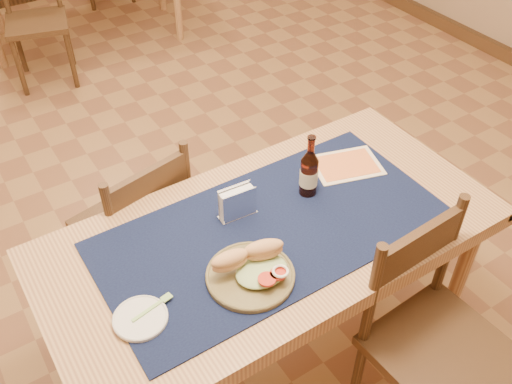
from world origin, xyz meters
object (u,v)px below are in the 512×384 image
beer_bottle (309,173)px  napkin_holder (237,203)px  chair_main_near (434,339)px  main_table (271,246)px  chair_main_far (138,226)px  sandwich_plate (252,270)px

beer_bottle → napkin_holder: 0.29m
chair_main_near → napkin_holder: size_ratio=6.69×
main_table → napkin_holder: napkin_holder is taller
chair_main_far → main_table: bearing=-61.9°
chair_main_near → napkin_holder: (-0.39, 0.65, 0.33)m
chair_main_near → sandwich_plate: size_ratio=3.29×
main_table → chair_main_far: chair_main_far is taller
chair_main_far → beer_bottle: size_ratio=3.50×
chair_main_near → beer_bottle: beer_bottle is taller
main_table → sandwich_plate: size_ratio=5.63×
chair_main_far → napkin_holder: size_ratio=6.32×
sandwich_plate → napkin_holder: napkin_holder is taller
main_table → chair_main_far: size_ratio=1.81×
main_table → chair_main_near: size_ratio=1.71×
chair_main_far → napkin_holder: chair_main_far is taller
main_table → chair_main_far: bearing=118.1°
chair_main_far → sandwich_plate: size_ratio=3.11×
chair_main_far → beer_bottle: beer_bottle is taller
chair_main_far → beer_bottle: 0.80m
main_table → chair_main_near: bearing=-58.3°
main_table → sandwich_plate: 0.25m
main_table → napkin_holder: (-0.06, 0.12, 0.14)m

